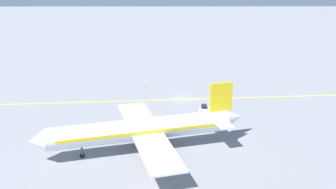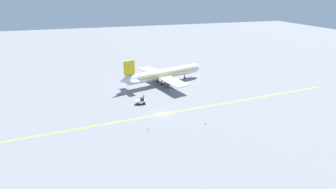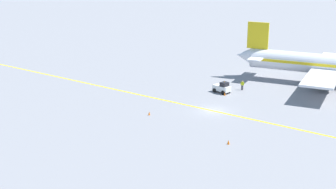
{
  "view_description": "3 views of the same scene",
  "coord_description": "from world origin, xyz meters",
  "px_view_note": "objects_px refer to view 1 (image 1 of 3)",
  "views": [
    {
      "loc": [
        -84.57,
        3.95,
        29.69
      ],
      "look_at": [
        -5.06,
        3.36,
        2.9
      ],
      "focal_mm": 42.0,
      "sensor_mm": 36.0,
      "label": 1
    },
    {
      "loc": [
        64.52,
        -18.73,
        32.59
      ],
      "look_at": [
        -4.83,
        3.04,
        3.81
      ],
      "focal_mm": 28.0,
      "sensor_mm": 36.0,
      "label": 2
    },
    {
      "loc": [
        55.21,
        38.3,
        22.55
      ],
      "look_at": [
        4.93,
        -4.76,
        2.78
      ],
      "focal_mm": 50.0,
      "sensor_mm": 36.0,
      "label": 3
    }
  ],
  "objects_px": {
    "ground_crew_worker": "(199,116)",
    "traffic_cone_mid_apron": "(145,86)",
    "airplane_at_gate": "(143,130)",
    "traffic_cone_near_nose": "(200,111)",
    "traffic_cone_by_wingtip": "(206,88)",
    "baggage_tug_white": "(206,110)"
  },
  "relations": [
    {
      "from": "baggage_tug_white",
      "to": "ground_crew_worker",
      "type": "xyz_separation_m",
      "value": [
        -3.7,
        1.68,
        0.01
      ]
    },
    {
      "from": "baggage_tug_white",
      "to": "traffic_cone_mid_apron",
      "type": "height_order",
      "value": "baggage_tug_white"
    },
    {
      "from": "baggage_tug_white",
      "to": "traffic_cone_by_wingtip",
      "type": "distance_m",
      "value": 16.73
    },
    {
      "from": "baggage_tug_white",
      "to": "ground_crew_worker",
      "type": "distance_m",
      "value": 4.06
    },
    {
      "from": "airplane_at_gate",
      "to": "ground_crew_worker",
      "type": "bearing_deg",
      "value": -39.0
    },
    {
      "from": "traffic_cone_mid_apron",
      "to": "ground_crew_worker",
      "type": "bearing_deg",
      "value": -151.95
    },
    {
      "from": "traffic_cone_near_nose",
      "to": "traffic_cone_mid_apron",
      "type": "bearing_deg",
      "value": 35.17
    },
    {
      "from": "airplane_at_gate",
      "to": "traffic_cone_near_nose",
      "type": "relative_size",
      "value": 63.65
    },
    {
      "from": "ground_crew_worker",
      "to": "traffic_cone_mid_apron",
      "type": "xyz_separation_m",
      "value": [
        22.04,
        11.75,
        -0.63
      ]
    },
    {
      "from": "traffic_cone_by_wingtip",
      "to": "baggage_tug_white",
      "type": "bearing_deg",
      "value": 174.67
    },
    {
      "from": "baggage_tug_white",
      "to": "traffic_cone_near_nose",
      "type": "relative_size",
      "value": 5.72
    },
    {
      "from": "baggage_tug_white",
      "to": "traffic_cone_by_wingtip",
      "type": "bearing_deg",
      "value": -5.33
    },
    {
      "from": "ground_crew_worker",
      "to": "traffic_cone_by_wingtip",
      "type": "height_order",
      "value": "ground_crew_worker"
    },
    {
      "from": "ground_crew_worker",
      "to": "airplane_at_gate",
      "type": "bearing_deg",
      "value": 141.0
    },
    {
      "from": "airplane_at_gate",
      "to": "ground_crew_worker",
      "type": "xyz_separation_m",
      "value": [
        12.81,
        -10.37,
        -2.8
      ]
    },
    {
      "from": "baggage_tug_white",
      "to": "traffic_cone_mid_apron",
      "type": "relative_size",
      "value": 5.72
    },
    {
      "from": "ground_crew_worker",
      "to": "traffic_cone_by_wingtip",
      "type": "distance_m",
      "value": 20.61
    },
    {
      "from": "airplane_at_gate",
      "to": "traffic_cone_near_nose",
      "type": "distance_m",
      "value": 20.91
    },
    {
      "from": "airplane_at_gate",
      "to": "traffic_cone_mid_apron",
      "type": "xyz_separation_m",
      "value": [
        34.85,
        1.37,
        -3.43
      ]
    },
    {
      "from": "airplane_at_gate",
      "to": "traffic_cone_by_wingtip",
      "type": "height_order",
      "value": "airplane_at_gate"
    },
    {
      "from": "baggage_tug_white",
      "to": "ground_crew_worker",
      "type": "bearing_deg",
      "value": 155.58
    },
    {
      "from": "ground_crew_worker",
      "to": "traffic_cone_near_nose",
      "type": "relative_size",
      "value": 3.05
    }
  ]
}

